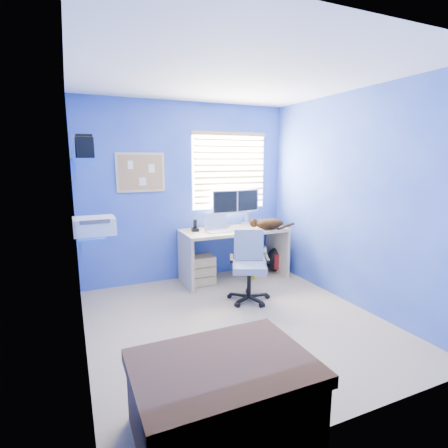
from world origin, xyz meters
name	(u,v)px	position (x,y,z in m)	size (l,w,h in m)	color
floor	(236,322)	(0.00, 0.00, 0.00)	(3.00, 3.20, 0.00)	tan
ceiling	(237,76)	(0.00, 0.00, 2.50)	(3.00, 3.20, 0.00)	white
wall_back	(187,193)	(0.00, 1.60, 1.25)	(3.00, 0.01, 2.50)	blue
wall_front	(353,240)	(0.00, -1.60, 1.25)	(3.00, 0.01, 2.50)	blue
wall_left	(76,217)	(-1.50, 0.00, 1.25)	(0.01, 3.20, 2.50)	blue
wall_right	(350,200)	(1.50, 0.00, 1.25)	(0.01, 3.20, 2.50)	blue
desk	(234,254)	(0.58, 1.26, 0.37)	(1.51, 0.65, 0.74)	tan
laptop	(218,224)	(0.31, 1.19, 0.85)	(0.33, 0.26, 0.22)	silver
monitor_left	(225,209)	(0.53, 1.48, 1.01)	(0.40, 0.12, 0.54)	silver
monitor_right	(247,207)	(0.91, 1.52, 1.01)	(0.40, 0.12, 0.54)	silver
phone	(195,225)	(0.02, 1.35, 0.82)	(0.09, 0.11, 0.17)	black
mug	(265,222)	(1.12, 1.31, 0.79)	(0.10, 0.09, 0.10)	#228A49
cd_spindle	(262,222)	(1.14, 1.44, 0.78)	(0.13, 0.13, 0.07)	silver
cat	(270,224)	(1.04, 1.06, 0.82)	(0.43, 0.22, 0.15)	black
tower_pc	(254,259)	(0.97, 1.36, 0.23)	(0.19, 0.44, 0.45)	beige
drawer_boxes	(201,270)	(0.06, 1.25, 0.20)	(0.35, 0.28, 0.41)	tan
yellow_book	(252,270)	(0.83, 1.16, 0.12)	(0.03, 0.17, 0.24)	yellow
backpack	(276,260)	(1.32, 1.29, 0.19)	(0.32, 0.25, 0.38)	black
bed_corner	(223,399)	(-0.75, -1.37, 0.25)	(1.06, 0.75, 0.51)	#4F3122
office_chair	(249,275)	(0.42, 0.49, 0.32)	(0.66, 0.66, 0.85)	black
window_blinds	(230,171)	(0.65, 1.57, 1.55)	(1.15, 0.05, 1.10)	white
corkboard	(141,172)	(-0.65, 1.58, 1.55)	(0.64, 0.02, 0.52)	tan
wall_shelves	(88,187)	(-1.35, 0.75, 1.43)	(0.42, 0.90, 1.05)	blue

